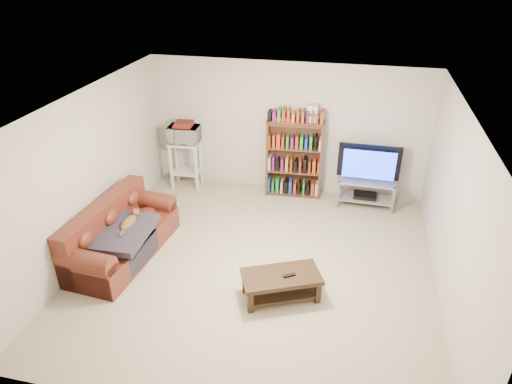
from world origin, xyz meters
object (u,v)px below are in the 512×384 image
(coffee_table, at_px, (281,281))
(bookshelf, at_px, (294,158))
(tv_stand, at_px, (366,188))
(sofa, at_px, (119,237))

(coffee_table, bearing_deg, bookshelf, 71.16)
(coffee_table, xyz_separation_m, tv_stand, (1.04, 2.73, 0.08))
(coffee_table, bearing_deg, tv_stand, 44.94)
(bookshelf, bearing_deg, sofa, -135.55)
(tv_stand, xyz_separation_m, bookshelf, (-1.31, 0.13, 0.40))
(sofa, distance_m, bookshelf, 3.35)
(sofa, bearing_deg, tv_stand, 38.24)
(coffee_table, bearing_deg, sofa, 146.30)
(bookshelf, bearing_deg, coffee_table, -87.60)
(tv_stand, bearing_deg, bookshelf, 175.13)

